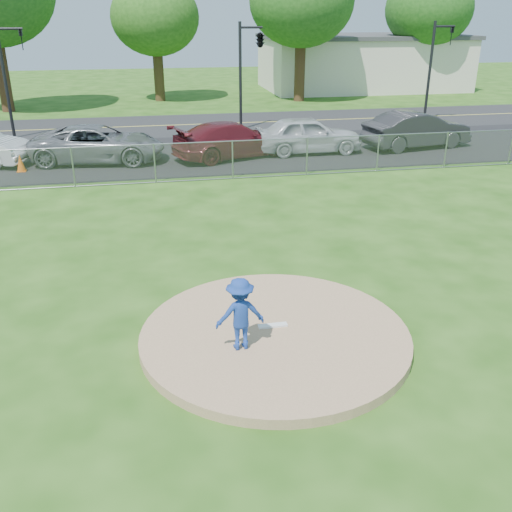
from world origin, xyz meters
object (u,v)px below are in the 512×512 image
(tree_center, at_px, (154,5))
(traffic_signal_right, at_px, (434,63))
(pitcher, at_px, (240,314))
(traffic_signal_left, at_px, (8,70))
(parked_car_gray, at_px, (98,144))
(parked_car_darkred, at_px, (232,140))
(parked_car_pearl, at_px, (308,135))
(commercial_building, at_px, (362,62))
(parked_car_charcoal, at_px, (417,130))
(traffic_signal_center, at_px, (258,41))
(traffic_cone, at_px, (21,163))

(tree_center, relative_size, traffic_signal_right, 1.76)
(tree_center, height_order, traffic_signal_right, tree_center)
(tree_center, height_order, pitcher, tree_center)
(traffic_signal_left, relative_size, parked_car_gray, 0.99)
(parked_car_darkred, relative_size, parked_car_pearl, 1.11)
(commercial_building, distance_m, parked_car_charcoal, 22.83)
(tree_center, bearing_deg, parked_car_pearl, -71.48)
(traffic_signal_left, distance_m, parked_car_gray, 8.02)
(traffic_signal_left, relative_size, traffic_signal_center, 1.00)
(parked_car_gray, height_order, parked_car_darkred, parked_car_darkred)
(traffic_signal_right, relative_size, parked_car_gray, 0.99)
(traffic_signal_right, bearing_deg, parked_car_pearl, -145.83)
(traffic_signal_left, relative_size, parked_car_charcoal, 1.08)
(traffic_signal_left, distance_m, parked_car_charcoal, 20.40)
(commercial_building, relative_size, traffic_signal_left, 2.93)
(traffic_signal_right, height_order, traffic_cone, traffic_signal_right)
(traffic_cone, xyz_separation_m, parked_car_gray, (3.08, 1.08, 0.43))
(traffic_signal_center, bearing_deg, traffic_signal_right, 0.00)
(parked_car_gray, height_order, parked_car_pearl, parked_car_pearl)
(commercial_building, bearing_deg, traffic_signal_left, -147.13)
(traffic_signal_center, bearing_deg, parked_car_charcoal, -43.05)
(parked_car_darkred, bearing_deg, pitcher, 151.79)
(traffic_signal_left, bearing_deg, parked_car_charcoal, -17.63)
(commercial_building, height_order, parked_car_charcoal, commercial_building)
(commercial_building, bearing_deg, traffic_signal_right, -96.29)
(commercial_building, bearing_deg, traffic_signal_center, -126.94)
(parked_car_darkred, xyz_separation_m, parked_car_charcoal, (9.01, 0.29, 0.07))
(traffic_signal_left, xyz_separation_m, traffic_signal_right, (23.00, 0.00, 0.00))
(tree_center, relative_size, parked_car_pearl, 2.00)
(tree_center, distance_m, parked_car_pearl, 20.00)
(tree_center, height_order, parked_car_pearl, tree_center)
(traffic_signal_left, bearing_deg, tree_center, 57.10)
(traffic_signal_left, relative_size, pitcher, 3.89)
(parked_car_pearl, relative_size, parked_car_charcoal, 0.95)
(traffic_signal_left, relative_size, parked_car_darkred, 1.03)
(traffic_signal_center, bearing_deg, traffic_cone, -147.48)
(tree_center, height_order, parked_car_darkred, tree_center)
(parked_car_darkred, bearing_deg, traffic_signal_right, -83.29)
(traffic_signal_right, distance_m, traffic_cone, 23.00)
(parked_car_darkred, bearing_deg, parked_car_gray, 67.39)
(pitcher, xyz_separation_m, parked_car_charcoal, (11.30, 16.31, -0.05))
(pitcher, distance_m, parked_car_pearl, 17.26)
(traffic_signal_right, height_order, parked_car_pearl, traffic_signal_right)
(traffic_signal_right, distance_m, parked_car_charcoal, 7.59)
(traffic_cone, bearing_deg, parked_car_pearl, 4.76)
(traffic_cone, bearing_deg, pitcher, -66.46)
(parked_car_gray, xyz_separation_m, parked_car_pearl, (9.41, -0.04, 0.05))
(parked_car_gray, bearing_deg, parked_car_pearl, -82.82)
(commercial_building, xyz_separation_m, parked_car_charcoal, (-5.47, -22.13, -1.30))
(traffic_signal_left, bearing_deg, pitcher, -70.39)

